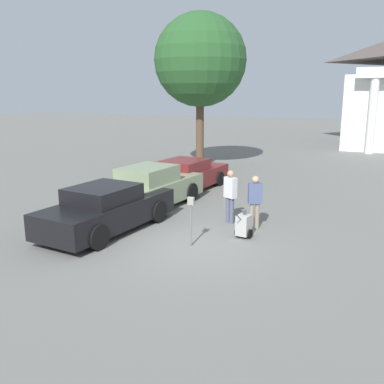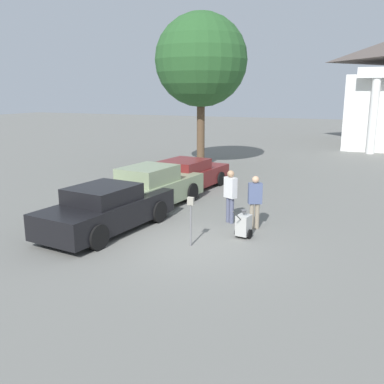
% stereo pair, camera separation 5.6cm
% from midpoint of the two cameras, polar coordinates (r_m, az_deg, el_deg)
% --- Properties ---
extents(ground_plane, '(120.00, 120.00, 0.00)m').
position_cam_midpoint_polar(ground_plane, '(12.19, -0.51, -7.03)').
color(ground_plane, slate).
extents(parked_car_black, '(2.45, 4.91, 1.44)m').
position_cam_midpoint_polar(parked_car_black, '(13.47, -11.16, -2.26)').
color(parked_car_black, black).
rests_on(parked_car_black, ground_plane).
extents(parked_car_sage, '(2.36, 5.01, 1.58)m').
position_cam_midpoint_polar(parked_car_sage, '(15.83, -5.41, 0.45)').
color(parked_car_sage, gray).
rests_on(parked_car_sage, ground_plane).
extents(parked_car_maroon, '(2.45, 4.97, 1.34)m').
position_cam_midpoint_polar(parked_car_maroon, '(18.72, -0.70, 2.20)').
color(parked_car_maroon, maroon).
rests_on(parked_car_maroon, ground_plane).
extents(parking_meter, '(0.18, 0.09, 1.41)m').
position_cam_midpoint_polar(parking_meter, '(11.81, -0.04, -2.72)').
color(parking_meter, slate).
rests_on(parking_meter, ground_plane).
extents(person_worker, '(0.47, 0.40, 1.76)m').
position_cam_midpoint_polar(person_worker, '(13.96, 5.25, -0.14)').
color(person_worker, '#515670').
rests_on(person_worker, ground_plane).
extents(person_supervisor, '(0.47, 0.38, 1.69)m').
position_cam_midpoint_polar(person_supervisor, '(13.46, 8.51, -0.93)').
color(person_supervisor, gray).
rests_on(person_supervisor, ground_plane).
extents(equipment_cart, '(0.50, 1.00, 1.00)m').
position_cam_midpoint_polar(equipment_cart, '(12.74, 7.01, -4.38)').
color(equipment_cart, '#B2B2AD').
rests_on(equipment_cart, ground_plane).
extents(shade_tree, '(5.04, 5.04, 8.41)m').
position_cam_midpoint_polar(shade_tree, '(24.33, 1.29, 17.13)').
color(shade_tree, brown).
rests_on(shade_tree, ground_plane).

